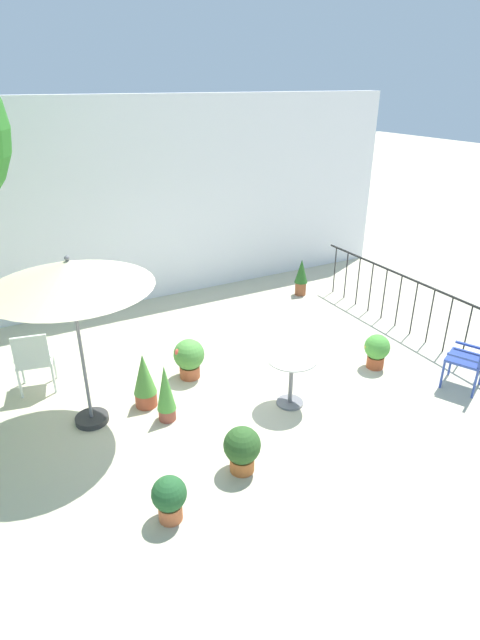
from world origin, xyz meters
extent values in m
plane|color=beige|center=(0.00, 0.00, 0.00)|extent=(60.00, 60.00, 0.00)
cube|color=white|center=(0.00, 3.91, 1.97)|extent=(10.86, 0.30, 3.93)
cube|color=black|center=(3.31, 0.00, 1.00)|extent=(0.03, 4.87, 0.03)
cylinder|color=black|center=(3.31, -1.12, 0.50)|extent=(0.02, 0.02, 1.00)
cylinder|color=black|center=(3.31, -0.75, 0.50)|extent=(0.02, 0.02, 1.00)
cylinder|color=black|center=(3.31, -0.37, 0.50)|extent=(0.02, 0.02, 1.00)
cylinder|color=black|center=(3.31, 0.00, 0.50)|extent=(0.02, 0.02, 1.00)
cylinder|color=black|center=(3.31, 0.37, 0.50)|extent=(0.02, 0.02, 1.00)
cylinder|color=black|center=(3.31, 0.75, 0.50)|extent=(0.02, 0.02, 1.00)
cylinder|color=black|center=(3.31, 1.12, 0.50)|extent=(0.02, 0.02, 1.00)
cylinder|color=black|center=(3.31, 1.50, 0.50)|extent=(0.02, 0.02, 1.00)
cylinder|color=black|center=(3.31, 1.87, 0.50)|extent=(0.02, 0.02, 1.00)
cylinder|color=black|center=(3.31, 2.25, 0.50)|extent=(0.02, 0.02, 1.00)
cylinder|color=#2D2D2D|center=(-2.37, 0.13, 0.04)|extent=(0.44, 0.44, 0.08)
cylinder|color=slate|center=(-2.37, 0.13, 1.14)|extent=(0.04, 0.04, 2.28)
cone|color=beige|center=(-2.37, 0.13, 2.12)|extent=(1.97, 1.97, 0.32)
sphere|color=slate|center=(-2.37, 0.13, 2.31)|extent=(0.06, 0.06, 0.06)
cylinder|color=silver|center=(0.20, -0.78, 0.73)|extent=(0.69, 0.69, 0.02)
cylinder|color=slate|center=(0.20, -0.78, 0.36)|extent=(0.06, 0.06, 0.72)
cylinder|color=slate|center=(0.20, -0.78, 0.01)|extent=(0.38, 0.38, 0.03)
cube|color=#30479B|center=(2.70, -1.62, 0.47)|extent=(0.65, 0.65, 0.04)
cube|color=#30479B|center=(2.90, -1.52, 0.59)|extent=(0.23, 0.42, 0.03)
cube|color=#30479B|center=(2.50, -1.71, 0.59)|extent=(0.23, 0.42, 0.03)
cylinder|color=#30479B|center=(2.81, -1.31, 0.22)|extent=(0.04, 0.04, 0.45)
cylinder|color=#30479B|center=(2.40, -1.51, 0.22)|extent=(0.04, 0.04, 0.45)
cylinder|color=#30479B|center=(2.60, -1.92, 0.22)|extent=(0.04, 0.04, 0.45)
cube|color=silver|center=(-2.87, 1.32, 0.47)|extent=(0.57, 0.52, 0.04)
cube|color=silver|center=(-2.90, 1.13, 0.73)|extent=(0.47, 0.13, 0.48)
cube|color=silver|center=(-2.64, 1.27, 0.59)|extent=(0.12, 0.39, 0.03)
cube|color=silver|center=(-3.09, 1.36, 0.59)|extent=(0.12, 0.39, 0.03)
cylinder|color=silver|center=(-2.60, 1.47, 0.22)|extent=(0.04, 0.04, 0.45)
cylinder|color=silver|center=(-3.05, 1.56, 0.22)|extent=(0.04, 0.04, 0.45)
cylinder|color=silver|center=(-2.68, 1.08, 0.22)|extent=(0.04, 0.04, 0.45)
cylinder|color=silver|center=(-3.13, 1.17, 0.22)|extent=(0.04, 0.04, 0.45)
cylinder|color=#B5622E|center=(-1.04, -1.64, 0.09)|extent=(0.29, 0.29, 0.18)
cylinder|color=#382819|center=(-1.04, -1.64, 0.17)|extent=(0.26, 0.26, 0.02)
sphere|color=#2B5322|center=(-1.04, -1.64, 0.37)|extent=(0.44, 0.44, 0.44)
cylinder|color=#964938|center=(-1.46, -0.30, 0.09)|extent=(0.23, 0.23, 0.17)
cylinder|color=#382819|center=(-1.46, -0.30, 0.16)|extent=(0.21, 0.21, 0.02)
cone|color=#509A3C|center=(-1.46, -0.30, 0.51)|extent=(0.26, 0.26, 0.67)
cylinder|color=#AD4D2A|center=(1.95, -0.59, 0.10)|extent=(0.27, 0.27, 0.20)
cylinder|color=#382819|center=(1.95, -0.59, 0.19)|extent=(0.24, 0.24, 0.02)
sphere|color=#4C9A39|center=(1.95, -0.59, 0.37)|extent=(0.40, 0.40, 0.40)
sphere|color=gold|center=(1.86, -0.71, 0.40)|extent=(0.08, 0.08, 0.08)
sphere|color=gold|center=(2.06, -0.62, 0.36)|extent=(0.08, 0.08, 0.08)
sphere|color=gold|center=(1.81, -0.53, 0.37)|extent=(0.10, 0.10, 0.10)
cylinder|color=#A94D31|center=(-1.61, 0.14, 0.11)|extent=(0.31, 0.31, 0.21)
cylinder|color=#382819|center=(-1.61, 0.14, 0.20)|extent=(0.27, 0.27, 0.02)
cone|color=#54953C|center=(-1.61, 0.14, 0.52)|extent=(0.32, 0.32, 0.61)
cylinder|color=#AF5634|center=(-0.77, 0.54, 0.10)|extent=(0.31, 0.31, 0.19)
cylinder|color=#382819|center=(-0.77, 0.54, 0.18)|extent=(0.27, 0.27, 0.02)
sphere|color=#4B8B3A|center=(-0.77, 0.54, 0.40)|extent=(0.47, 0.47, 0.47)
sphere|color=#E84839|center=(-0.60, 0.51, 0.44)|extent=(0.12, 0.12, 0.12)
sphere|color=#E84839|center=(-0.93, 0.53, 0.48)|extent=(0.13, 0.13, 0.13)
sphere|color=#E84839|center=(-0.76, 0.38, 0.47)|extent=(0.11, 0.11, 0.11)
cylinder|color=#C06339|center=(-2.04, -1.92, 0.09)|extent=(0.25, 0.25, 0.19)
cylinder|color=#382819|center=(-2.04, -1.92, 0.18)|extent=(0.22, 0.22, 0.02)
sphere|color=#225529|center=(-2.04, -1.92, 0.34)|extent=(0.37, 0.37, 0.37)
sphere|color=#E43E65|center=(-1.93, -1.87, 0.42)|extent=(0.07, 0.07, 0.07)
sphere|color=#E43E65|center=(-1.96, -2.02, 0.34)|extent=(0.08, 0.08, 0.08)
cylinder|color=brown|center=(2.60, 2.46, 0.14)|extent=(0.23, 0.23, 0.28)
cylinder|color=#382819|center=(2.60, 2.46, 0.27)|extent=(0.20, 0.20, 0.02)
cone|color=#275C21|center=(2.60, 2.46, 0.53)|extent=(0.28, 0.28, 0.51)
camera|label=1|loc=(-3.21, -5.63, 4.16)|focal=28.05mm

